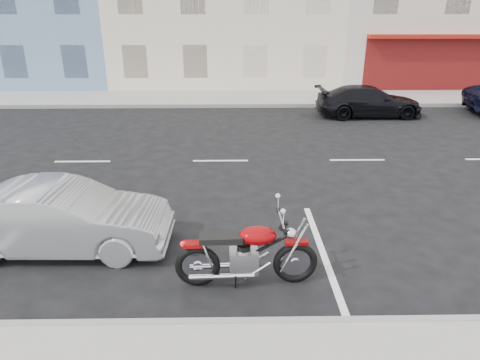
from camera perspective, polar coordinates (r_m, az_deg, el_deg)
The scene contains 6 objects.
ground at distance 12.56m, azimuth 6.55°, elevation 2.61°, with size 120.00×120.00×0.00m, color black.
sidewalk_far at distance 21.11m, azimuth -10.31°, elevation 10.65°, with size 80.00×3.40×0.15m, color gray.
curb_far at distance 19.47m, azimuth -11.06°, elevation 9.64°, with size 80.00×0.12×0.16m, color gray.
motorcycle at distance 6.96m, azimuth 7.68°, elevation -9.75°, with size 2.29×0.75×1.14m.
sedan_silver at distance 8.37m, azimuth -22.59°, elevation -4.73°, with size 1.34×3.85×1.27m, color #96999D.
car_far at distance 18.29m, azimuth 16.78°, elevation 10.03°, with size 1.71×4.21×1.22m, color black.
Camera 1 is at (-1.63, -11.73, 4.18)m, focal length 32.00 mm.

